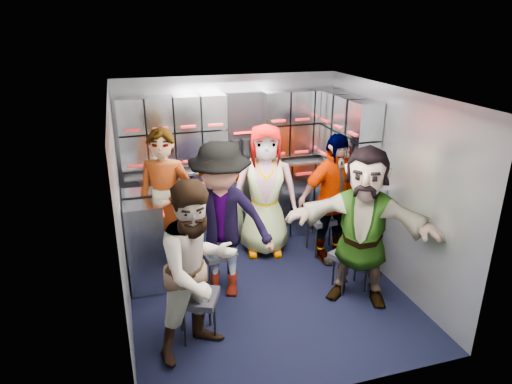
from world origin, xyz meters
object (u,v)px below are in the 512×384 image
object	(u,v)px
jump_seat_mid_left	(219,255)
jump_seat_near_right	(351,257)
attendant_arc_b	(221,222)
attendant_arc_d	(332,199)
jump_seat_center	(260,217)
jump_seat_mid_right	(324,219)
attendant_arc_c	(265,191)
jump_seat_near_left	(197,300)
attendant_arc_e	(363,227)
attendant_arc_a	(198,270)
attendant_standing	(166,207)

from	to	relation	value
jump_seat_mid_left	jump_seat_near_right	size ratio (longest dim) A/B	0.84
jump_seat_mid_left	attendant_arc_b	distance (m)	0.51
jump_seat_mid_left	attendant_arc_d	distance (m)	1.47
jump_seat_center	jump_seat_mid_right	xyz separation A→B (m)	(0.70, -0.39, 0.05)
attendant_arc_c	jump_seat_near_left	bearing A→B (deg)	-114.68
jump_seat_mid_left	attendant_arc_c	size ratio (longest dim) A/B	0.25
attendant_arc_d	jump_seat_mid_right	bearing A→B (deg)	79.60
attendant_arc_c	attendant_arc_b	bearing A→B (deg)	-119.70
jump_seat_mid_left	attendant_arc_e	size ratio (longest dim) A/B	0.24
attendant_arc_e	attendant_arc_a	bearing A→B (deg)	-135.58
attendant_arc_a	attendant_arc_d	bearing A→B (deg)	7.58
jump_seat_mid_right	attendant_arc_e	xyz separation A→B (m)	(-0.08, -1.03, 0.38)
jump_seat_near_left	jump_seat_mid_left	world-z (taller)	jump_seat_near_left
jump_seat_mid_left	attendant_arc_b	bearing A→B (deg)	-90.00
attendant_arc_c	attendant_arc_e	size ratio (longest dim) A/B	0.99
jump_seat_near_left	attendant_arc_b	bearing A→B (deg)	58.84
jump_seat_mid_left	jump_seat_center	world-z (taller)	jump_seat_center
jump_seat_near_right	attendant_arc_b	world-z (taller)	attendant_arc_b
jump_seat_center	attendant_arc_a	size ratio (longest dim) A/B	0.28
attendant_arc_c	attendant_arc_e	xyz separation A→B (m)	(0.62, -1.24, 0.01)
jump_seat_mid_left	jump_seat_center	size ratio (longest dim) A/B	0.89
jump_seat_mid_left	jump_seat_mid_right	bearing A→B (deg)	14.28
jump_seat_near_right	attendant_arc_b	size ratio (longest dim) A/B	0.28
attendant_standing	attendant_arc_d	size ratio (longest dim) A/B	1.10
jump_seat_near_left	jump_seat_near_right	distance (m)	1.73
jump_seat_mid_right	attendant_arc_e	bearing A→B (deg)	-94.54
jump_seat_mid_left	attendant_standing	world-z (taller)	attendant_standing
jump_seat_near_right	attendant_arc_d	bearing A→B (deg)	83.03
jump_seat_mid_left	jump_seat_near_left	bearing A→B (deg)	-115.16
attendant_standing	attendant_arc_a	world-z (taller)	attendant_standing
attendant_arc_d	jump_seat_near_left	bearing A→B (deg)	-161.48
jump_seat_mid_right	jump_seat_near_right	world-z (taller)	jump_seat_mid_right
jump_seat_mid_right	attendant_arc_d	distance (m)	0.38
jump_seat_center	attendant_arc_a	bearing A→B (deg)	-121.94
attendant_arc_a	attendant_arc_c	distance (m)	1.89
jump_seat_near_right	attendant_standing	xyz separation A→B (m)	(-1.81, 0.81, 0.47)
attendant_arc_b	attendant_arc_c	size ratio (longest dim) A/B	1.03
attendant_arc_a	attendant_arc_c	xyz separation A→B (m)	(1.08, 1.55, 0.02)
attendant_arc_c	attendant_arc_e	distance (m)	1.39
jump_seat_near_left	jump_seat_near_right	size ratio (longest dim) A/B	1.01
attendant_arc_b	attendant_arc_c	world-z (taller)	attendant_arc_b
attendant_arc_b	jump_seat_mid_left	bearing A→B (deg)	110.47
attendant_arc_c	attendant_arc_e	bearing A→B (deg)	-50.09
attendant_arc_a	attendant_arc_b	distance (m)	0.89
jump_seat_center	attendant_arc_c	size ratio (longest dim) A/B	0.28
attendant_arc_a	jump_seat_mid_right	bearing A→B (deg)	11.45
jump_seat_near_left	jump_seat_center	distance (m)	1.89
jump_seat_center	attendant_arc_e	size ratio (longest dim) A/B	0.27
jump_seat_near_right	attendant_standing	bearing A→B (deg)	156.06
attendant_arc_e	jump_seat_near_right	bearing A→B (deg)	123.94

